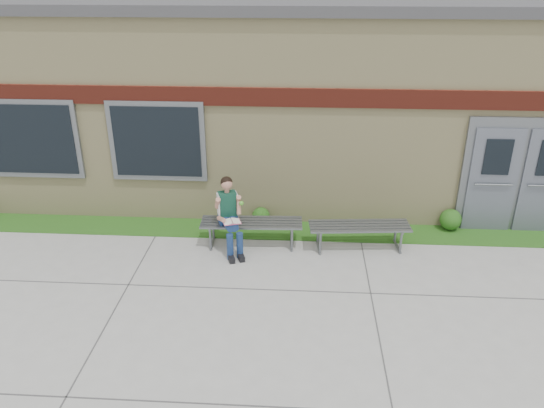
{
  "coord_description": "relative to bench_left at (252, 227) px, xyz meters",
  "views": [
    {
      "loc": [
        -0.15,
        -6.78,
        4.9
      ],
      "look_at": [
        -0.68,
        1.7,
        1.0
      ],
      "focal_mm": 35.0,
      "sensor_mm": 36.0,
      "label": 1
    }
  ],
  "objects": [
    {
      "name": "school_building",
      "position": [
        1.08,
        3.99,
        1.73
      ],
      "size": [
        16.2,
        6.22,
        4.2
      ],
      "color": "beige",
      "rests_on": "ground"
    },
    {
      "name": "shrub_east",
      "position": [
        3.89,
        0.85,
        -0.15
      ],
      "size": [
        0.42,
        0.42,
        0.42
      ],
      "primitive_type": "sphere",
      "color": "#1A5216",
      "rests_on": "grass_strip"
    },
    {
      "name": "shrub_mid",
      "position": [
        0.1,
        0.85,
        -0.18
      ],
      "size": [
        0.35,
        0.35,
        0.35
      ],
      "primitive_type": "sphere",
      "color": "#1A5216",
      "rests_on": "grass_strip"
    },
    {
      "name": "ground",
      "position": [
        1.08,
        -2.0,
        -0.38
      ],
      "size": [
        80.0,
        80.0,
        0.0
      ],
      "primitive_type": "plane",
      "color": "#9E9E99",
      "rests_on": "ground"
    },
    {
      "name": "grass_strip",
      "position": [
        1.08,
        0.6,
        -0.37
      ],
      "size": [
        16.0,
        0.8,
        0.02
      ],
      "primitive_type": "cube",
      "color": "#1A5216",
      "rests_on": "ground"
    },
    {
      "name": "girl",
      "position": [
        -0.38,
        -0.2,
        0.36
      ],
      "size": [
        0.61,
        0.86,
        1.4
      ],
      "rotation": [
        0.0,
        0.0,
        0.34
      ],
      "color": "navy",
      "rests_on": "ground"
    },
    {
      "name": "bench_left",
      "position": [
        0.0,
        0.0,
        0.0
      ],
      "size": [
        1.9,
        0.6,
        0.49
      ],
      "rotation": [
        0.0,
        0.0,
        0.04
      ],
      "color": "slate",
      "rests_on": "ground"
    },
    {
      "name": "bench_right",
      "position": [
        2.0,
        0.0,
        -0.01
      ],
      "size": [
        1.89,
        0.67,
        0.48
      ],
      "rotation": [
        0.0,
        0.0,
        0.09
      ],
      "color": "slate",
      "rests_on": "ground"
    }
  ]
}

